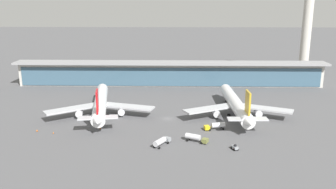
# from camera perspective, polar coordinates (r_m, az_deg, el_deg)

# --- Properties ---
(ground_plane) EXTENTS (1200.00, 1200.00, 0.00)m
(ground_plane) POSITION_cam_1_polar(r_m,az_deg,el_deg) (158.15, -0.11, -3.91)
(ground_plane) COLOR #515154
(airliner_left_stand) EXTENTS (48.51, 63.75, 17.03)m
(airliner_left_stand) POSITION_cam_1_polar(r_m,az_deg,el_deg) (165.38, -10.81, -1.40)
(airliner_left_stand) COLOR white
(airliner_left_stand) RESTS_ON ground
(airliner_centre_stand) EXTENTS (49.18, 63.90, 17.03)m
(airliner_centre_stand) POSITION_cam_1_polar(r_m,az_deg,el_deg) (164.02, 10.83, -1.54)
(airliner_centre_stand) COLOR white
(airliner_centre_stand) RESTS_ON ground
(service_truck_near_nose_grey) EXTENTS (2.68, 3.30, 2.05)m
(service_truck_near_nose_grey) POSITION_cam_1_polar(r_m,az_deg,el_deg) (127.93, 10.68, -8.36)
(service_truck_near_nose_grey) COLOR gray
(service_truck_near_nose_grey) RESTS_ON ground
(service_truck_under_wing_yellow) EXTENTS (8.89, 4.33, 2.95)m
(service_truck_under_wing_yellow) POSITION_cam_1_polar(r_m,az_deg,el_deg) (145.68, 7.66, -4.99)
(service_truck_under_wing_yellow) COLOR yellow
(service_truck_under_wing_yellow) RESTS_ON ground
(service_truck_mid_apron_olive) EXTENTS (8.72, 5.78, 2.95)m
(service_truck_mid_apron_olive) POSITION_cam_1_polar(r_m,az_deg,el_deg) (132.50, 4.47, -6.92)
(service_truck_mid_apron_olive) COLOR olive
(service_truck_mid_apron_olive) RESTS_ON ground
(service_truck_by_tail_grey) EXTENTS (6.44, 8.50, 2.95)m
(service_truck_by_tail_grey) POSITION_cam_1_polar(r_m,az_deg,el_deg) (128.77, -1.07, -7.53)
(service_truck_by_tail_grey) COLOR gray
(service_truck_by_tail_grey) RESTS_ON ground
(terminal_building) EXTENTS (189.21, 12.80, 15.20)m
(terminal_building) POSITION_cam_1_polar(r_m,az_deg,el_deg) (218.75, 0.32, 3.44)
(terminal_building) COLOR beige
(terminal_building) RESTS_ON ground
(control_tower) EXTENTS (12.00, 12.00, 75.38)m
(control_tower) POSITION_cam_1_polar(r_m,az_deg,el_deg) (260.96, 21.58, 11.59)
(control_tower) COLOR beige
(control_tower) RESTS_ON ground
(safety_cone_alpha) EXTENTS (0.62, 0.62, 0.70)m
(safety_cone_alpha) POSITION_cam_1_polar(r_m,az_deg,el_deg) (148.46, -10.84, -5.31)
(safety_cone_alpha) COLOR orange
(safety_cone_alpha) RESTS_ON ground
(safety_cone_bravo) EXTENTS (0.62, 0.62, 0.70)m
(safety_cone_bravo) POSITION_cam_1_polar(r_m,az_deg,el_deg) (147.78, -17.95, -5.88)
(safety_cone_bravo) COLOR orange
(safety_cone_bravo) RESTS_ON ground
(safety_cone_charlie) EXTENTS (0.62, 0.62, 0.70)m
(safety_cone_charlie) POSITION_cam_1_polar(r_m,az_deg,el_deg) (152.19, -20.29, -5.49)
(safety_cone_charlie) COLOR orange
(safety_cone_charlie) RESTS_ON ground
(safety_cone_delta) EXTENTS (0.62, 0.62, 0.70)m
(safety_cone_delta) POSITION_cam_1_polar(r_m,az_deg,el_deg) (152.22, -20.35, -5.49)
(safety_cone_delta) COLOR orange
(safety_cone_delta) RESTS_ON ground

